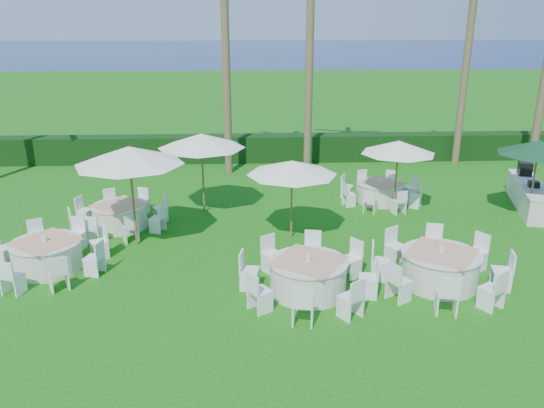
{
  "coord_description": "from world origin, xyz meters",
  "views": [
    {
      "loc": [
        -1.0,
        -11.9,
        6.13
      ],
      "look_at": [
        -0.36,
        2.07,
        1.3
      ],
      "focal_mm": 35.0,
      "sensor_mm": 36.0,
      "label": 1
    }
  ],
  "objects": [
    {
      "name": "banquet_table_b",
      "position": [
        0.37,
        -0.65,
        0.43
      ],
      "size": [
        3.28,
        3.28,
        0.99
      ],
      "color": "beige",
      "rests_on": "ground"
    },
    {
      "name": "hedge",
      "position": [
        0.0,
        12.0,
        0.6
      ],
      "size": [
        34.0,
        1.0,
        1.2
      ],
      "primitive_type": "cube",
      "color": "black",
      "rests_on": "ground"
    },
    {
      "name": "palm_c",
      "position": [
        1.52,
        10.12,
        6.02
      ],
      "size": [
        4.29,
        4.34,
        11.09
      ],
      "color": "brown",
      "rests_on": "ground"
    },
    {
      "name": "buffet_table",
      "position": [
        8.65,
        5.05,
        0.47
      ],
      "size": [
        1.81,
        3.87,
        1.35
      ],
      "color": "beige",
      "rests_on": "ground"
    },
    {
      "name": "banquet_table_c",
      "position": [
        3.64,
        -0.37,
        0.44
      ],
      "size": [
        3.32,
        3.32,
        1.0
      ],
      "color": "beige",
      "rests_on": "ground"
    },
    {
      "name": "palm_d",
      "position": [
        8.41,
        11.14,
        4.52
      ],
      "size": [
        4.38,
        4.23,
        8.14
      ],
      "color": "brown",
      "rests_on": "ground"
    },
    {
      "name": "palm_b",
      "position": [
        -1.84,
        10.07,
        5.45
      ],
      "size": [
        4.4,
        3.96,
        9.95
      ],
      "color": "brown",
      "rests_on": "ground"
    },
    {
      "name": "ground",
      "position": [
        0.0,
        0.0,
        0.0
      ],
      "size": [
        120.0,
        120.0,
        0.0
      ],
      "primitive_type": "plane",
      "color": "#11590F",
      "rests_on": "ground"
    },
    {
      "name": "umbrella_b",
      "position": [
        0.24,
        2.77,
        2.16
      ],
      "size": [
        2.63,
        2.63,
        2.36
      ],
      "color": "brown",
      "rests_on": "ground"
    },
    {
      "name": "umbrella_a",
      "position": [
        -4.27,
        2.44,
        2.65
      ],
      "size": [
        3.03,
        3.03,
        2.9
      ],
      "color": "brown",
      "rests_on": "ground"
    },
    {
      "name": "banquet_table_a",
      "position": [
        -6.26,
        0.9,
        0.41
      ],
      "size": [
        3.11,
        3.11,
        0.95
      ],
      "color": "beige",
      "rests_on": "ground"
    },
    {
      "name": "umbrella_d",
      "position": [
        3.9,
        4.84,
        2.24
      ],
      "size": [
        2.45,
        2.45,
        2.46
      ],
      "color": "brown",
      "rests_on": "ground"
    },
    {
      "name": "banquet_table_f",
      "position": [
        3.68,
        5.87,
        0.38
      ],
      "size": [
        2.86,
        2.86,
        0.88
      ],
      "color": "beige",
      "rests_on": "ground"
    },
    {
      "name": "umbrella_green",
      "position": [
        8.14,
        4.01,
        2.38
      ],
      "size": [
        2.52,
        2.52,
        2.61
      ],
      "color": "brown",
      "rests_on": "ground"
    },
    {
      "name": "banquet_table_d",
      "position": [
        -5.03,
        3.82,
        0.4
      ],
      "size": [
        2.94,
        2.94,
        0.91
      ],
      "color": "beige",
      "rests_on": "ground"
    },
    {
      "name": "umbrella_c",
      "position": [
        -2.52,
        5.11,
        2.46
      ],
      "size": [
        2.86,
        2.86,
        2.69
      ],
      "color": "brown",
      "rests_on": "ground"
    },
    {
      "name": "ocean",
      "position": [
        0.0,
        102.0,
        0.0
      ],
      "size": [
        260.0,
        260.0,
        0.0
      ],
      "primitive_type": "plane",
      "color": "#081850",
      "rests_on": "ground"
    }
  ]
}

